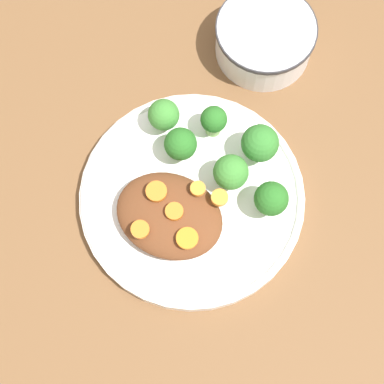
{
  "coord_description": "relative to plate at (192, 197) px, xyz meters",
  "views": [
    {
      "loc": [
        0.1,
        -0.22,
        0.76
      ],
      "look_at": [
        0.0,
        0.0,
        0.03
      ],
      "focal_mm": 60.0,
      "sensor_mm": 36.0,
      "label": 1
    }
  ],
  "objects": [
    {
      "name": "ground_plane",
      "position": [
        0.0,
        0.0,
        -0.01
      ],
      "size": [
        4.0,
        4.0,
        0.0
      ],
      "primitive_type": "plane",
      "color": "brown"
    },
    {
      "name": "stew_mound",
      "position": [
        -0.01,
        -0.04,
        0.02
      ],
      "size": [
        0.13,
        0.1,
        0.03
      ],
      "primitive_type": "ellipsoid",
      "color": "brown",
      "rests_on": "plate"
    },
    {
      "name": "broccoli_floret_4",
      "position": [
        0.05,
        0.08,
        0.04
      ],
      "size": [
        0.05,
        0.05,
        0.06
      ],
      "color": "#759E51",
      "rests_on": "plate"
    },
    {
      "name": "dip_bowl",
      "position": [
        -0.0,
        0.23,
        0.02
      ],
      "size": [
        0.13,
        0.13,
        0.05
      ],
      "color": "silver",
      "rests_on": "ground_plane"
    },
    {
      "name": "broccoli_floret_0",
      "position": [
        0.09,
        0.02,
        0.04
      ],
      "size": [
        0.04,
        0.04,
        0.05
      ],
      "color": "#7FA85B",
      "rests_on": "plate"
    },
    {
      "name": "carrot_slice_5",
      "position": [
        -0.03,
        -0.02,
        0.04
      ],
      "size": [
        0.02,
        0.02,
        0.01
      ],
      "primitive_type": "cylinder",
      "color": "orange",
      "rests_on": "stew_mound"
    },
    {
      "name": "carrot_slice_0",
      "position": [
        -0.03,
        -0.07,
        0.04
      ],
      "size": [
        0.02,
        0.02,
        0.01
      ],
      "primitive_type": "cylinder",
      "color": "orange",
      "rests_on": "stew_mound"
    },
    {
      "name": "carrot_slice_1",
      "position": [
        0.01,
        -0.0,
        0.04
      ],
      "size": [
        0.02,
        0.02,
        0.01
      ],
      "primitive_type": "cylinder",
      "color": "orange",
      "rests_on": "stew_mound"
    },
    {
      "name": "broccoli_floret_2",
      "position": [
        0.03,
        0.04,
        0.04
      ],
      "size": [
        0.04,
        0.04,
        0.05
      ],
      "color": "#759E51",
      "rests_on": "plate"
    },
    {
      "name": "plate",
      "position": [
        0.0,
        0.0,
        0.0
      ],
      "size": [
        0.27,
        0.27,
        0.02
      ],
      "color": "white",
      "rests_on": "ground_plane"
    },
    {
      "name": "carrot_slice_3",
      "position": [
        0.03,
        -0.0,
        0.04
      ],
      "size": [
        0.02,
        0.02,
        0.01
      ],
      "primitive_type": "cylinder",
      "color": "orange",
      "rests_on": "stew_mound"
    },
    {
      "name": "broccoli_floret_5",
      "position": [
        -0.07,
        0.07,
        0.04
      ],
      "size": [
        0.04,
        0.04,
        0.05
      ],
      "color": "#759E51",
      "rests_on": "plate"
    },
    {
      "name": "carrot_slice_2",
      "position": [
        -0.01,
        -0.04,
        0.04
      ],
      "size": [
        0.02,
        0.02,
        0.01
      ],
      "primitive_type": "cylinder",
      "color": "orange",
      "rests_on": "stew_mound"
    },
    {
      "name": "carrot_slice_4",
      "position": [
        0.02,
        -0.06,
        0.04
      ],
      "size": [
        0.03,
        0.03,
        0.0
      ],
      "primitive_type": "cylinder",
      "color": "orange",
      "rests_on": "stew_mound"
    },
    {
      "name": "broccoli_floret_1",
      "position": [
        -0.03,
        0.04,
        0.04
      ],
      "size": [
        0.04,
        0.04,
        0.05
      ],
      "color": "#759E51",
      "rests_on": "plate"
    },
    {
      "name": "broccoli_floret_3",
      "position": [
        -0.01,
        0.09,
        0.03
      ],
      "size": [
        0.03,
        0.03,
        0.05
      ],
      "color": "#7FA85B",
      "rests_on": "plate"
    }
  ]
}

